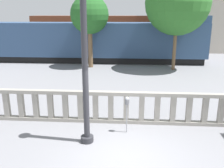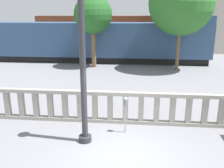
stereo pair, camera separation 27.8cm
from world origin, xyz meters
The scene contains 9 objects.
ground_plane centered at (0.00, 0.00, 0.00)m, with size 160.00×160.00×0.00m, color slate.
balustrade centered at (0.00, 2.43, 0.65)m, with size 13.18×0.24×1.29m.
lamppost centered at (-1.29, 0.84, 2.78)m, with size 0.43×0.43×5.23m.
parking_meter centered at (0.04, 1.62, 1.10)m, with size 0.16×0.16×1.38m.
train_near centered at (-3.65, 15.01, 1.79)m, with size 20.65×2.60×3.98m.
train_far centered at (1.97, 24.96, 1.99)m, with size 27.65×2.89×4.41m.
building_block centered at (8.16, 24.41, 5.27)m, with size 8.44×8.17×10.54m.
tree_left centered at (3.44, 12.27, 4.88)m, with size 4.65×4.65×7.22m.
tree_right centered at (-3.00, 12.73, 4.03)m, with size 2.92×2.92×5.53m.
Camera 2 is at (0.37, -6.69, 4.25)m, focal length 40.00 mm.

